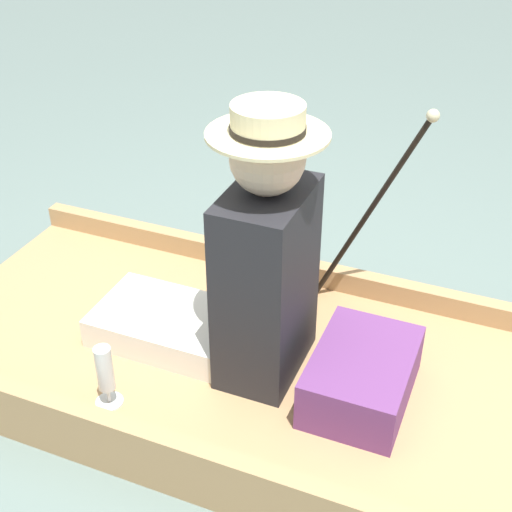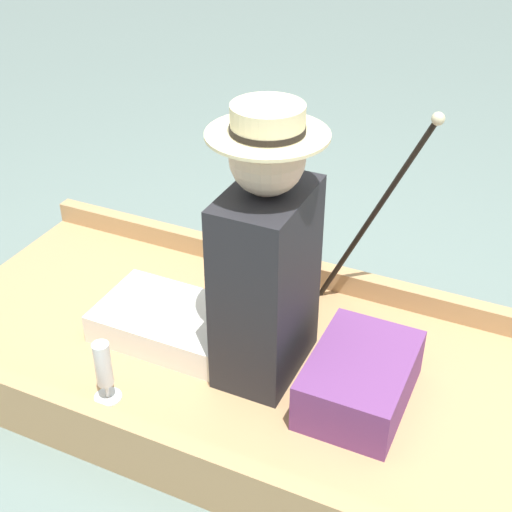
# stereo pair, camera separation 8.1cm
# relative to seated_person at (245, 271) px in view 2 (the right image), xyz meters

# --- Properties ---
(ground_plane) EXTENTS (16.00, 16.00, 0.00)m
(ground_plane) POSITION_rel_seated_person_xyz_m (0.01, -0.12, -0.49)
(ground_plane) COLOR slate
(punt_boat) EXTENTS (1.09, 2.59, 0.22)m
(punt_boat) POSITION_rel_seated_person_xyz_m (0.01, -0.12, -0.42)
(punt_boat) COLOR tan
(punt_boat) RESTS_ON ground_plane
(seat_cushion) EXTENTS (0.43, 0.30, 0.17)m
(seat_cushion) POSITION_rel_seated_person_xyz_m (-0.03, -0.42, -0.27)
(seat_cushion) COLOR #6B3875
(seat_cushion) RESTS_ON punt_boat
(seated_person) EXTENTS (0.37, 0.81, 0.93)m
(seated_person) POSITION_rel_seated_person_xyz_m (0.00, 0.00, 0.00)
(seated_person) COLOR white
(seated_person) RESTS_ON punt_boat
(teddy_bear) EXTENTS (0.28, 0.17, 0.41)m
(teddy_bear) POSITION_rel_seated_person_xyz_m (0.39, -0.03, -0.17)
(teddy_bear) COLOR #846042
(teddy_bear) RESTS_ON punt_boat
(wine_glass) EXTENTS (0.09, 0.09, 0.22)m
(wine_glass) POSITION_rel_seated_person_xyz_m (-0.37, 0.32, -0.23)
(wine_glass) COLOR silver
(wine_glass) RESTS_ON punt_boat
(walking_cane) EXTENTS (0.04, 0.39, 0.81)m
(walking_cane) POSITION_rel_seated_person_xyz_m (0.46, -0.32, 0.11)
(walking_cane) COLOR black
(walking_cane) RESTS_ON punt_boat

